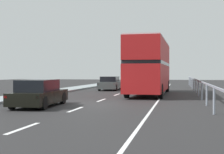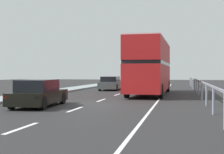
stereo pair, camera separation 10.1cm
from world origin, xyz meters
TOP-DOWN VIEW (x-y plane):
  - ground_plane at (0.00, 0.00)m, footprint 73.30×120.00m
  - lane_paint_markings at (2.25, 8.47)m, footprint 3.64×46.00m
  - bridge_side_railing at (6.17, 9.00)m, footprint 0.10×42.00m
  - double_decker_bus_red at (2.49, 8.20)m, footprint 2.79×10.63m
  - hatchback_car_near at (-2.23, -1.87)m, footprint 1.94×4.38m
  - sedan_car_ahead at (-1.92, 13.84)m, footprint 1.94×4.66m

SIDE VIEW (x-z plane):
  - ground_plane at x=0.00m, z-range -0.10..0.00m
  - lane_paint_markings at x=2.25m, z-range 0.00..0.01m
  - sedan_car_ahead at x=-1.92m, z-range -0.02..1.33m
  - hatchback_car_near at x=-2.23m, z-range -0.03..1.35m
  - bridge_side_railing at x=6.17m, z-range 0.36..1.54m
  - double_decker_bus_red at x=2.49m, z-range 0.15..4.41m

